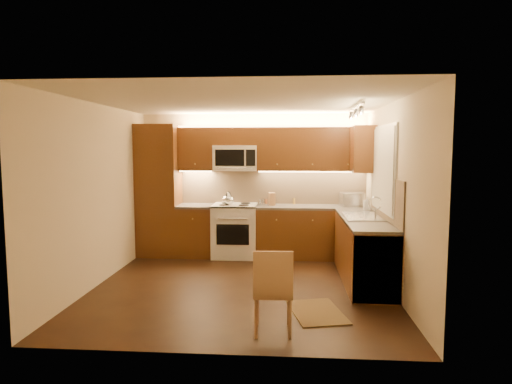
# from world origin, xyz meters

# --- Properties ---
(floor) EXTENTS (4.00, 4.00, 0.01)m
(floor) POSITION_xyz_m (0.00, 0.00, 0.00)
(floor) COLOR black
(floor) RESTS_ON ground
(ceiling) EXTENTS (4.00, 4.00, 0.01)m
(ceiling) POSITION_xyz_m (0.00, 0.00, 2.50)
(ceiling) COLOR beige
(ceiling) RESTS_ON ground
(wall_back) EXTENTS (4.00, 0.01, 2.50)m
(wall_back) POSITION_xyz_m (0.00, 2.00, 1.25)
(wall_back) COLOR #C7B492
(wall_back) RESTS_ON ground
(wall_front) EXTENTS (4.00, 0.01, 2.50)m
(wall_front) POSITION_xyz_m (0.00, -2.00, 1.25)
(wall_front) COLOR #C7B492
(wall_front) RESTS_ON ground
(wall_left) EXTENTS (0.01, 4.00, 2.50)m
(wall_left) POSITION_xyz_m (-2.00, 0.00, 1.25)
(wall_left) COLOR #C7B492
(wall_left) RESTS_ON ground
(wall_right) EXTENTS (0.01, 4.00, 2.50)m
(wall_right) POSITION_xyz_m (2.00, 0.00, 1.25)
(wall_right) COLOR #C7B492
(wall_right) RESTS_ON ground
(pantry) EXTENTS (0.70, 0.60, 2.30)m
(pantry) POSITION_xyz_m (-1.65, 1.70, 1.15)
(pantry) COLOR #49290F
(pantry) RESTS_ON floor
(base_cab_back_left) EXTENTS (0.62, 0.60, 0.86)m
(base_cab_back_left) POSITION_xyz_m (-0.99, 1.70, 0.43)
(base_cab_back_left) COLOR #49290F
(base_cab_back_left) RESTS_ON floor
(counter_back_left) EXTENTS (0.62, 0.60, 0.04)m
(counter_back_left) POSITION_xyz_m (-0.99, 1.70, 0.88)
(counter_back_left) COLOR #383533
(counter_back_left) RESTS_ON base_cab_back_left
(base_cab_back_right) EXTENTS (1.92, 0.60, 0.86)m
(base_cab_back_right) POSITION_xyz_m (1.04, 1.70, 0.43)
(base_cab_back_right) COLOR #49290F
(base_cab_back_right) RESTS_ON floor
(counter_back_right) EXTENTS (1.92, 0.60, 0.04)m
(counter_back_right) POSITION_xyz_m (1.04, 1.70, 0.88)
(counter_back_right) COLOR #383533
(counter_back_right) RESTS_ON base_cab_back_right
(base_cab_right) EXTENTS (0.60, 2.00, 0.86)m
(base_cab_right) POSITION_xyz_m (1.70, 0.40, 0.43)
(base_cab_right) COLOR #49290F
(base_cab_right) RESTS_ON floor
(counter_right) EXTENTS (0.60, 2.00, 0.04)m
(counter_right) POSITION_xyz_m (1.70, 0.40, 0.88)
(counter_right) COLOR #383533
(counter_right) RESTS_ON base_cab_right
(dishwasher) EXTENTS (0.58, 0.60, 0.84)m
(dishwasher) POSITION_xyz_m (1.70, -0.30, 0.43)
(dishwasher) COLOR silver
(dishwasher) RESTS_ON floor
(backsplash_back) EXTENTS (3.30, 0.02, 0.60)m
(backsplash_back) POSITION_xyz_m (0.35, 1.99, 1.20)
(backsplash_back) COLOR tan
(backsplash_back) RESTS_ON wall_back
(backsplash_right) EXTENTS (0.02, 2.00, 0.60)m
(backsplash_right) POSITION_xyz_m (1.99, 0.40, 1.20)
(backsplash_right) COLOR tan
(backsplash_right) RESTS_ON wall_right
(upper_cab_back_left) EXTENTS (0.62, 0.35, 0.75)m
(upper_cab_back_left) POSITION_xyz_m (-0.99, 1.82, 1.88)
(upper_cab_back_left) COLOR #49290F
(upper_cab_back_left) RESTS_ON wall_back
(upper_cab_back_right) EXTENTS (1.92, 0.35, 0.75)m
(upper_cab_back_right) POSITION_xyz_m (1.04, 1.82, 1.88)
(upper_cab_back_right) COLOR #49290F
(upper_cab_back_right) RESTS_ON wall_back
(upper_cab_bridge) EXTENTS (0.76, 0.35, 0.31)m
(upper_cab_bridge) POSITION_xyz_m (-0.30, 1.82, 2.09)
(upper_cab_bridge) COLOR #49290F
(upper_cab_bridge) RESTS_ON wall_back
(upper_cab_right_corner) EXTENTS (0.35, 0.50, 0.75)m
(upper_cab_right_corner) POSITION_xyz_m (1.82, 1.40, 1.88)
(upper_cab_right_corner) COLOR #49290F
(upper_cab_right_corner) RESTS_ON wall_right
(stove) EXTENTS (0.76, 0.65, 0.92)m
(stove) POSITION_xyz_m (-0.30, 1.68, 0.46)
(stove) COLOR silver
(stove) RESTS_ON floor
(microwave) EXTENTS (0.76, 0.38, 0.44)m
(microwave) POSITION_xyz_m (-0.30, 1.81, 1.72)
(microwave) COLOR silver
(microwave) RESTS_ON wall_back
(window_frame) EXTENTS (0.03, 1.44, 1.24)m
(window_frame) POSITION_xyz_m (1.99, 0.55, 1.60)
(window_frame) COLOR silver
(window_frame) RESTS_ON wall_right
(window_blinds) EXTENTS (0.02, 1.36, 1.16)m
(window_blinds) POSITION_xyz_m (1.97, 0.55, 1.60)
(window_blinds) COLOR silver
(window_blinds) RESTS_ON wall_right
(sink) EXTENTS (0.52, 0.86, 0.15)m
(sink) POSITION_xyz_m (1.70, 0.55, 0.98)
(sink) COLOR silver
(sink) RESTS_ON counter_right
(faucet) EXTENTS (0.20, 0.04, 0.30)m
(faucet) POSITION_xyz_m (1.88, 0.55, 1.05)
(faucet) COLOR silver
(faucet) RESTS_ON counter_right
(track_light_bar) EXTENTS (0.04, 1.20, 0.03)m
(track_light_bar) POSITION_xyz_m (1.55, 0.40, 2.46)
(track_light_bar) COLOR silver
(track_light_bar) RESTS_ON ceiling
(kettle) EXTENTS (0.27, 0.27, 0.24)m
(kettle) POSITION_xyz_m (-0.40, 1.56, 1.04)
(kettle) COLOR silver
(kettle) RESTS_ON stove
(toaster_oven) EXTENTS (0.43, 0.35, 0.23)m
(toaster_oven) POSITION_xyz_m (1.72, 1.76, 1.02)
(toaster_oven) COLOR silver
(toaster_oven) RESTS_ON counter_back_right
(knife_block) EXTENTS (0.13, 0.18, 0.22)m
(knife_block) POSITION_xyz_m (0.34, 1.77, 1.01)
(knife_block) COLOR #996E45
(knife_block) RESTS_ON counter_back_right
(spice_jar_a) EXTENTS (0.06, 0.06, 0.10)m
(spice_jar_a) POSITION_xyz_m (0.14, 1.83, 0.95)
(spice_jar_a) COLOR silver
(spice_jar_a) RESTS_ON counter_back_right
(spice_jar_b) EXTENTS (0.05, 0.05, 0.08)m
(spice_jar_b) POSITION_xyz_m (0.23, 1.94, 0.94)
(spice_jar_b) COLOR brown
(spice_jar_b) RESTS_ON counter_back_right
(spice_jar_c) EXTENTS (0.06, 0.06, 0.10)m
(spice_jar_c) POSITION_xyz_m (0.18, 1.88, 0.95)
(spice_jar_c) COLOR silver
(spice_jar_c) RESTS_ON counter_back_right
(spice_jar_d) EXTENTS (0.05, 0.05, 0.10)m
(spice_jar_d) POSITION_xyz_m (0.73, 1.94, 0.95)
(spice_jar_d) COLOR olive
(spice_jar_d) RESTS_ON counter_back_right
(soap_bottle) EXTENTS (0.10, 0.10, 0.22)m
(soap_bottle) POSITION_xyz_m (1.90, 1.34, 1.01)
(soap_bottle) COLOR silver
(soap_bottle) RESTS_ON counter_right
(rug) EXTENTS (0.72, 0.93, 0.01)m
(rug) POSITION_xyz_m (0.96, -0.90, 0.01)
(rug) COLOR black
(rug) RESTS_ON floor
(dining_chair) EXTENTS (0.41, 0.41, 0.89)m
(dining_chair) POSITION_xyz_m (0.47, -1.46, 0.44)
(dining_chair) COLOR #996E45
(dining_chair) RESTS_ON floor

